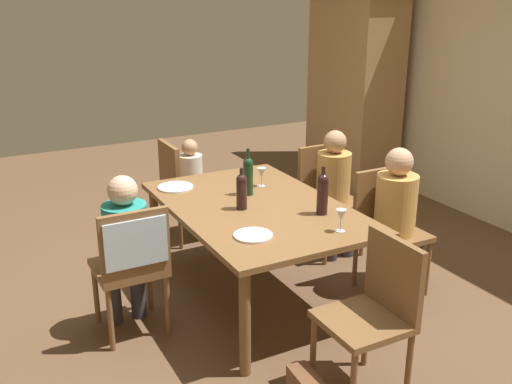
% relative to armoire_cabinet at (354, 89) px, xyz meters
% --- Properties ---
extents(ground_plane, '(10.00, 10.00, 0.00)m').
position_rel_armoire_cabinet_xyz_m(ground_plane, '(1.98, -2.32, -1.10)').
color(ground_plane, brown).
extents(armoire_cabinet, '(1.18, 0.62, 2.18)m').
position_rel_armoire_cabinet_xyz_m(armoire_cabinet, '(0.00, 0.00, 0.00)').
color(armoire_cabinet, '#A87F51').
rests_on(armoire_cabinet, ground_plane).
extents(dining_table, '(1.75, 1.14, 0.73)m').
position_rel_armoire_cabinet_xyz_m(dining_table, '(1.98, -2.32, -0.44)').
color(dining_table, brown).
rests_on(dining_table, ground_plane).
extents(chair_near, '(0.46, 0.44, 0.92)m').
position_rel_armoire_cabinet_xyz_m(chair_near, '(2.10, -3.27, -0.50)').
color(chair_near, brown).
rests_on(chair_near, ground_plane).
extents(chair_far_right, '(0.44, 0.44, 0.92)m').
position_rel_armoire_cabinet_xyz_m(chair_far_right, '(2.28, -1.37, -0.56)').
color(chair_far_right, brown).
rests_on(chair_far_right, ground_plane).
extents(chair_far_left, '(0.44, 0.44, 0.92)m').
position_rel_armoire_cabinet_xyz_m(chair_far_left, '(1.49, -1.37, -0.56)').
color(chair_far_left, brown).
rests_on(chair_far_left, ground_plane).
extents(chair_left_end, '(0.44, 0.44, 0.92)m').
position_rel_armoire_cabinet_xyz_m(chair_left_end, '(0.72, -2.41, -0.56)').
color(chair_left_end, brown).
rests_on(chair_left_end, ground_plane).
extents(chair_right_end, '(0.44, 0.44, 0.92)m').
position_rel_armoire_cabinet_xyz_m(chair_right_end, '(3.23, -2.23, -0.56)').
color(chair_right_end, brown).
rests_on(chair_right_end, ground_plane).
extents(person_woman_host, '(0.33, 0.29, 1.09)m').
position_rel_armoire_cabinet_xyz_m(person_woman_host, '(1.95, -3.27, -0.46)').
color(person_woman_host, '#33333D').
rests_on(person_woman_host, ground_plane).
extents(person_man_bearded, '(0.35, 0.30, 1.13)m').
position_rel_armoire_cabinet_xyz_m(person_man_bearded, '(2.40, -1.37, -0.44)').
color(person_man_bearded, '#33333D').
rests_on(person_man_bearded, ground_plane).
extents(person_man_guest, '(0.33, 0.29, 1.09)m').
position_rel_armoire_cabinet_xyz_m(person_man_guest, '(1.61, -1.37, -0.46)').
color(person_man_guest, '#33333D').
rests_on(person_man_guest, ground_plane).
extents(person_child_small, '(0.22, 0.25, 0.94)m').
position_rel_armoire_cabinet_xyz_m(person_child_small, '(0.72, -2.30, -0.54)').
color(person_child_small, '#33333D').
rests_on(person_child_small, ground_plane).
extents(wine_bottle_tall_green, '(0.07, 0.07, 0.36)m').
position_rel_armoire_cabinet_xyz_m(wine_bottle_tall_green, '(1.74, -2.26, -0.21)').
color(wine_bottle_tall_green, '#19381E').
rests_on(wine_bottle_tall_green, dining_table).
extents(wine_bottle_dark_red, '(0.08, 0.08, 0.34)m').
position_rel_armoire_cabinet_xyz_m(wine_bottle_dark_red, '(2.34, -2.00, -0.21)').
color(wine_bottle_dark_red, black).
rests_on(wine_bottle_dark_red, dining_table).
extents(wine_bottle_short_olive, '(0.08, 0.08, 0.30)m').
position_rel_armoire_cabinet_xyz_m(wine_bottle_short_olive, '(1.99, -2.44, -0.23)').
color(wine_bottle_short_olive, black).
rests_on(wine_bottle_short_olive, dining_table).
extents(wine_glass_near_left, '(0.07, 0.07, 0.15)m').
position_rel_armoire_cabinet_xyz_m(wine_glass_near_left, '(2.65, -2.07, -0.26)').
color(wine_glass_near_left, silver).
rests_on(wine_glass_near_left, dining_table).
extents(wine_glass_centre, '(0.07, 0.07, 0.15)m').
position_rel_armoire_cabinet_xyz_m(wine_glass_centre, '(1.62, -2.08, -0.26)').
color(wine_glass_centre, silver).
rests_on(wine_glass_centre, dining_table).
extents(dinner_plate_host, '(0.28, 0.28, 0.01)m').
position_rel_armoire_cabinet_xyz_m(dinner_plate_host, '(1.35, -2.69, -0.36)').
color(dinner_plate_host, white).
rests_on(dinner_plate_host, dining_table).
extents(dinner_plate_guest_left, '(0.25, 0.25, 0.01)m').
position_rel_armoire_cabinet_xyz_m(dinner_plate_guest_left, '(2.46, -2.60, -0.36)').
color(dinner_plate_guest_left, white).
rests_on(dinner_plate_guest_left, dining_table).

